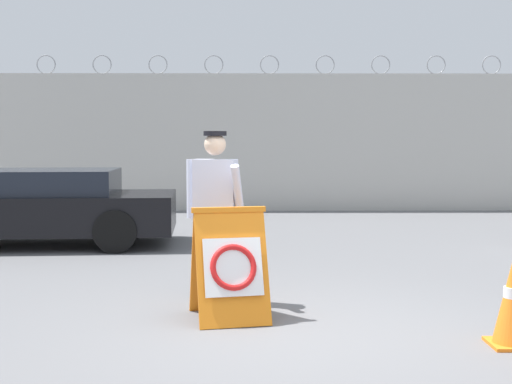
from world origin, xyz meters
name	(u,v)px	position (x,y,z in m)	size (l,w,h in m)	color
ground_plane	(304,334)	(0.00, 0.00, 0.00)	(90.00, 90.00, 0.00)	slate
perimeter_wall	(269,142)	(0.00, 11.15, 1.68)	(36.00, 0.30, 3.79)	beige
barricade_sign	(230,264)	(-0.68, 0.53, 0.55)	(0.84, 0.92, 1.10)	orange
security_guard	(215,206)	(-0.86, 1.32, 1.04)	(0.64, 0.50, 1.84)	black
parked_car_front_coupe	(38,207)	(-3.98, 5.40, 0.64)	(4.66, 2.22, 1.25)	black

